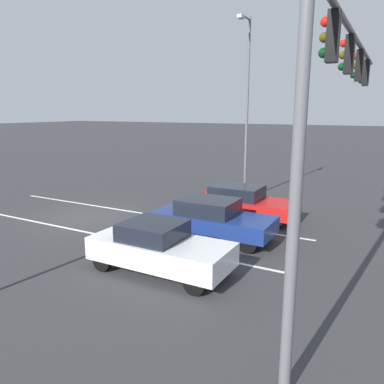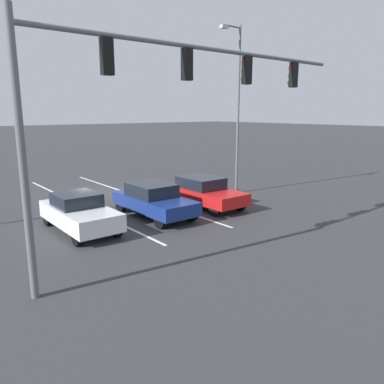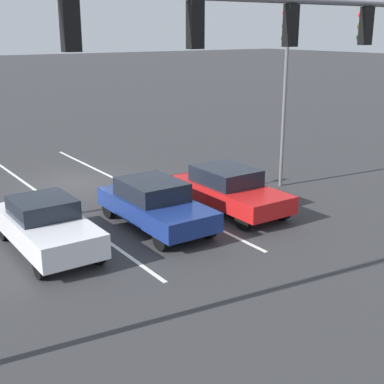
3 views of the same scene
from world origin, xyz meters
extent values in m
plane|color=#333335|center=(0.00, 0.00, 0.00)|extent=(240.00, 240.00, 0.00)
cube|color=silver|center=(-1.69, 1.91, 0.01)|extent=(0.12, 15.82, 0.01)
cube|color=silver|center=(1.69, 1.91, 0.01)|extent=(0.12, 15.82, 0.01)
cube|color=navy|center=(-0.13, 6.29, 0.65)|extent=(1.90, 4.57, 0.59)
cube|color=black|center=(-0.13, 6.06, 1.22)|extent=(1.67, 2.12, 0.56)
cube|color=red|center=(-0.80, 4.04, 0.79)|extent=(0.24, 0.06, 0.12)
cube|color=red|center=(0.53, 4.04, 0.79)|extent=(0.24, 0.06, 0.12)
cylinder|color=black|center=(-0.96, 7.97, 0.35)|extent=(0.22, 0.70, 0.70)
cylinder|color=black|center=(0.69, 7.97, 0.35)|extent=(0.22, 0.70, 0.70)
cylinder|color=black|center=(-0.96, 4.60, 0.35)|extent=(0.22, 0.70, 0.70)
cylinder|color=black|center=(0.69, 4.60, 0.35)|extent=(0.22, 0.70, 0.70)
cube|color=red|center=(-3.14, 6.33, 0.63)|extent=(1.91, 4.61, 0.58)
cube|color=black|center=(-3.14, 6.03, 1.20)|extent=(1.68, 2.18, 0.56)
cube|color=red|center=(-3.81, 4.07, 0.78)|extent=(0.24, 0.06, 0.12)
cube|color=red|center=(-2.47, 4.07, 0.78)|extent=(0.24, 0.06, 0.12)
cylinder|color=black|center=(-3.97, 8.04, 0.34)|extent=(0.22, 0.68, 0.68)
cylinder|color=black|center=(-2.31, 8.04, 0.34)|extent=(0.22, 0.68, 0.68)
cylinder|color=black|center=(-3.97, 4.62, 0.34)|extent=(0.22, 0.68, 0.68)
cylinder|color=black|center=(-2.31, 4.62, 0.34)|extent=(0.22, 0.68, 0.68)
cube|color=silver|center=(3.38, 6.21, 0.66)|extent=(1.84, 4.31, 0.68)
cube|color=black|center=(3.38, 5.95, 1.26)|extent=(1.62, 1.73, 0.52)
cube|color=red|center=(2.74, 4.10, 0.83)|extent=(0.24, 0.06, 0.12)
cube|color=red|center=(4.03, 4.10, 0.83)|extent=(0.24, 0.06, 0.12)
cylinder|color=black|center=(2.59, 7.80, 0.32)|extent=(0.22, 0.63, 0.63)
cylinder|color=black|center=(4.17, 7.80, 0.32)|extent=(0.22, 0.63, 0.63)
cylinder|color=black|center=(2.59, 4.62, 0.32)|extent=(0.22, 0.63, 0.63)
cylinder|color=black|center=(4.17, 4.62, 0.32)|extent=(0.22, 0.63, 0.63)
cylinder|color=slate|center=(6.55, 10.82, 3.56)|extent=(0.20, 0.20, 7.13)
cylinder|color=slate|center=(0.35, 10.82, 6.71)|extent=(12.39, 0.14, 0.14)
cube|color=black|center=(-3.89, 10.82, 6.16)|extent=(0.32, 0.22, 0.95)
sphere|color=red|center=(-3.89, 10.66, 6.45)|extent=(0.20, 0.20, 0.20)
sphere|color=#4C420C|center=(-3.89, 10.66, 6.16)|extent=(0.20, 0.20, 0.20)
sphere|color=#0A3814|center=(-3.89, 10.66, 5.88)|extent=(0.20, 0.20, 0.20)
cube|color=black|center=(-1.20, 10.82, 6.16)|extent=(0.32, 0.22, 0.95)
sphere|color=red|center=(-1.20, 10.66, 6.45)|extent=(0.20, 0.20, 0.20)
sphere|color=#4C420C|center=(-1.20, 10.66, 6.16)|extent=(0.20, 0.20, 0.20)
sphere|color=#0A3814|center=(-1.20, 10.66, 5.88)|extent=(0.20, 0.20, 0.20)
cube|color=black|center=(1.50, 10.82, 6.16)|extent=(0.32, 0.22, 0.95)
sphere|color=red|center=(1.50, 10.66, 6.45)|extent=(0.20, 0.20, 0.20)
sphere|color=#4C420C|center=(1.50, 10.66, 6.16)|extent=(0.20, 0.20, 0.20)
sphere|color=#0A3814|center=(1.50, 10.66, 5.88)|extent=(0.20, 0.20, 0.20)
cube|color=black|center=(4.20, 10.82, 6.16)|extent=(0.32, 0.22, 0.95)
sphere|color=red|center=(4.20, 10.66, 6.45)|extent=(0.20, 0.20, 0.20)
sphere|color=#4C420C|center=(4.20, 10.66, 6.16)|extent=(0.20, 0.20, 0.20)
sphere|color=#0A3814|center=(4.20, 10.66, 5.88)|extent=(0.20, 0.20, 0.20)
cylinder|color=slate|center=(-6.74, 5.04, 4.68)|extent=(0.14, 0.14, 9.35)
cylinder|color=slate|center=(-6.14, 5.04, 9.20)|extent=(1.21, 0.09, 0.09)
cube|color=beige|center=(-5.54, 5.04, 9.10)|extent=(0.44, 0.24, 0.16)
camera|label=1|loc=(12.21, 12.09, 4.77)|focal=35.00mm
camera|label=2|loc=(8.99, 20.34, 4.74)|focal=35.00mm
camera|label=3|loc=(8.02, 20.19, 6.06)|focal=50.00mm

